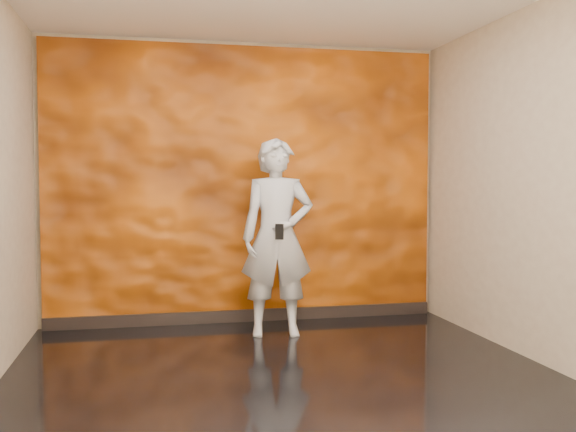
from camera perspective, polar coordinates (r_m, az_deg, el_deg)
The scene contains 5 objects.
room at distance 4.52m, azimuth -0.16°, elevation 2.98°, with size 4.02×4.02×2.81m.
feature_wall at distance 6.45m, azimuth -3.80°, elevation 2.81°, with size 3.90×0.06×2.75m, color orange.
baseboard at distance 6.55m, azimuth -3.71°, elevation -8.82°, with size 3.90×0.04×0.12m, color black.
man at distance 5.86m, azimuth -0.97°, elevation -1.89°, with size 0.66×0.43×1.80m, color #91979E.
phone at distance 5.60m, azimuth -0.76°, elevation -1.41°, with size 0.07×0.01×0.14m, color black.
Camera 1 is at (-0.94, -4.42, 1.40)m, focal length 40.00 mm.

